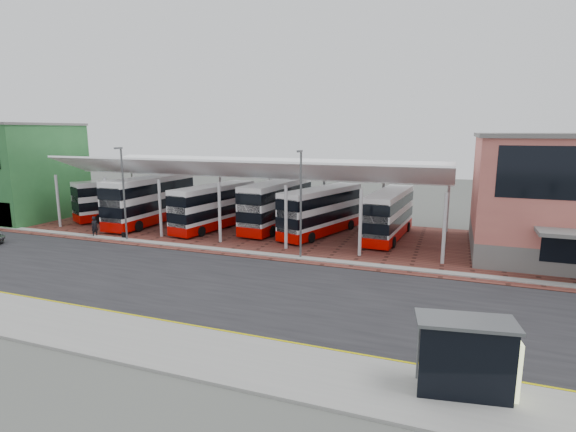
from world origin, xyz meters
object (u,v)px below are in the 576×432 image
bus_2 (214,207)px  bus_3 (277,205)px  bus_shelter (475,352)px  bus_1 (151,200)px  bus_5 (389,215)px  bus_4 (321,211)px  bus_0 (125,199)px  pedestrian (95,227)px

bus_2 → bus_3: size_ratio=0.93×
bus_2 → bus_shelter: bearing=-33.9°
bus_1 → bus_5: bus_1 is taller
bus_5 → bus_shelter: bearing=-70.5°
bus_1 → bus_4: bus_1 is taller
bus_shelter → bus_0: bearing=137.1°
bus_2 → bus_4: (10.43, 1.25, 0.02)m
bus_2 → bus_5: size_ratio=1.02×
bus_3 → bus_5: (10.77, -0.35, -0.20)m
bus_5 → pedestrian: (-24.72, -8.74, -1.15)m
bus_1 → bus_3: size_ratio=1.03×
bus_1 → pedestrian: bus_1 is taller
pedestrian → bus_4: bearing=-51.7°
bus_1 → bus_0: bearing=163.8°
bus_0 → bus_1: (4.46, -1.35, 0.28)m
bus_0 → bus_3: bearing=31.1°
bus_0 → bus_3: size_ratio=0.90×
bus_0 → bus_1: bearing=11.0°
bus_4 → bus_0: bearing=-162.7°
bus_0 → bus_shelter: 41.47m
bus_0 → bus_3: (17.41, 0.98, 0.18)m
bus_2 → bus_5: bearing=16.5°
bus_3 → bus_1: bearing=-165.2°
bus_1 → pedestrian: 6.98m
bus_5 → pedestrian: 26.24m
bus_1 → bus_5: (23.72, 1.99, -0.30)m
pedestrian → bus_shelter: bus_shelter is taller
bus_1 → bus_2: bearing=1.1°
bus_2 → bus_3: bearing=31.8°
bus_5 → bus_shelter: 24.51m
bus_1 → bus_4: 17.78m
bus_5 → bus_1: bearing=-170.7°
bus_2 → bus_4: bearing=16.7°
bus_5 → bus_shelter: size_ratio=2.81×
bus_1 → bus_5: size_ratio=1.13×
bus_3 → bus_shelter: size_ratio=3.08×
bus_4 → bus_5: bearing=23.8°
bus_4 → bus_1: bearing=-158.4°
bus_2 → pedestrian: size_ratio=5.71×
bus_4 → bus_shelter: 26.08m
bus_0 → bus_3: bus_3 is taller
bus_0 → bus_2: bearing=21.6°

